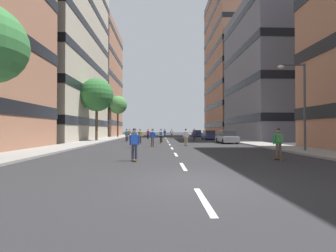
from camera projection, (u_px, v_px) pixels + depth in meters
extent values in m
plane|color=#28282B|center=(167.00, 140.00, 37.69)|extent=(181.38, 181.38, 0.00)
cube|color=gray|center=(110.00, 138.00, 41.13)|extent=(3.50, 83.13, 0.14)
cube|color=gray|center=(221.00, 138.00, 41.81)|extent=(3.50, 83.13, 0.14)
cube|color=silver|center=(204.00, 200.00, 5.48)|extent=(0.16, 2.20, 0.01)
cube|color=silver|center=(183.00, 166.00, 10.48)|extent=(0.16, 2.20, 0.01)
cube|color=silver|center=(176.00, 154.00, 15.48)|extent=(0.16, 2.20, 0.01)
cube|color=silver|center=(172.00, 148.00, 20.47)|extent=(0.16, 2.20, 0.01)
cube|color=silver|center=(170.00, 145.00, 25.47)|extent=(0.16, 2.20, 0.01)
cube|color=silver|center=(168.00, 142.00, 30.47)|extent=(0.16, 2.20, 0.01)
cube|color=silver|center=(167.00, 140.00, 35.46)|extent=(0.16, 2.20, 0.01)
cube|color=silver|center=(166.00, 139.00, 40.46)|extent=(0.16, 2.20, 0.01)
cube|color=silver|center=(166.00, 138.00, 45.46)|extent=(0.16, 2.20, 0.01)
cube|color=silver|center=(165.00, 137.00, 50.45)|extent=(0.16, 2.20, 0.01)
cube|color=silver|center=(165.00, 136.00, 55.45)|extent=(0.16, 2.20, 0.01)
cube|color=silver|center=(164.00, 136.00, 60.45)|extent=(0.16, 2.20, 0.01)
cube|color=silver|center=(164.00, 135.00, 65.44)|extent=(0.16, 2.20, 0.01)
cube|color=silver|center=(164.00, 135.00, 70.44)|extent=(0.16, 2.20, 0.01)
cube|color=silver|center=(163.00, 134.00, 75.44)|extent=(0.16, 2.20, 0.01)
cube|color=#B2A893|center=(48.00, 23.00, 36.79)|extent=(14.61, 21.99, 37.63)
cube|color=black|center=(47.00, 122.00, 36.56)|extent=(14.73, 22.11, 1.10)
cube|color=black|center=(48.00, 93.00, 36.63)|extent=(14.73, 22.11, 1.10)
cube|color=black|center=(48.00, 64.00, 36.70)|extent=(14.73, 22.11, 1.10)
cube|color=black|center=(48.00, 35.00, 36.76)|extent=(14.73, 22.11, 1.10)
cube|color=black|center=(48.00, 6.00, 36.83)|extent=(14.73, 22.11, 1.10)
cube|color=#9E6B51|center=(87.00, 81.00, 56.01)|extent=(14.61, 17.82, 26.99)
cube|color=black|center=(86.00, 123.00, 55.87)|extent=(14.73, 17.94, 1.10)
cube|color=black|center=(87.00, 101.00, 55.94)|extent=(14.73, 17.94, 1.10)
cube|color=black|center=(87.00, 79.00, 56.02)|extent=(14.73, 17.94, 1.10)
cube|color=black|center=(87.00, 57.00, 56.10)|extent=(14.73, 17.94, 1.10)
cube|color=black|center=(87.00, 36.00, 56.17)|extent=(14.73, 17.94, 1.10)
cube|color=slate|center=(282.00, 73.00, 37.97)|extent=(14.61, 16.72, 22.02)
cube|color=black|center=(282.00, 120.00, 37.86)|extent=(14.73, 16.84, 1.10)
cube|color=black|center=(282.00, 87.00, 37.94)|extent=(14.73, 16.84, 1.10)
cube|color=black|center=(282.00, 54.00, 38.02)|extent=(14.73, 16.84, 1.10)
cube|color=black|center=(281.00, 21.00, 38.10)|extent=(14.73, 16.84, 1.10)
cube|color=#9E6B51|center=(241.00, 63.00, 57.37)|extent=(14.61, 19.52, 36.62)
cube|color=black|center=(241.00, 125.00, 57.15)|extent=(14.73, 19.64, 1.10)
cube|color=black|center=(241.00, 107.00, 57.22)|extent=(14.73, 19.64, 1.10)
cube|color=black|center=(241.00, 89.00, 57.28)|extent=(14.73, 19.64, 1.10)
cube|color=black|center=(241.00, 71.00, 57.34)|extent=(14.73, 19.64, 1.10)
cube|color=black|center=(241.00, 52.00, 57.41)|extent=(14.73, 19.64, 1.10)
cube|color=black|center=(241.00, 34.00, 57.47)|extent=(14.73, 19.64, 1.10)
cube|color=black|center=(240.00, 16.00, 57.54)|extent=(14.73, 19.64, 1.10)
cube|color=navy|center=(209.00, 136.00, 38.57)|extent=(1.80, 4.40, 0.70)
cube|color=#2D3338|center=(209.00, 132.00, 38.43)|extent=(1.60, 2.10, 0.64)
cylinder|color=black|center=(203.00, 137.00, 39.99)|extent=(0.22, 0.64, 0.64)
cylinder|color=black|center=(212.00, 137.00, 40.05)|extent=(0.22, 0.64, 0.64)
cylinder|color=black|center=(206.00, 138.00, 37.09)|extent=(0.22, 0.64, 0.64)
cylinder|color=black|center=(216.00, 138.00, 37.15)|extent=(0.22, 0.64, 0.64)
cube|color=#B2B7BF|center=(227.00, 139.00, 28.25)|extent=(1.80, 4.40, 0.70)
cube|color=#2D3338|center=(227.00, 133.00, 28.11)|extent=(1.60, 2.10, 0.64)
cylinder|color=black|center=(217.00, 140.00, 29.67)|extent=(0.22, 0.64, 0.64)
cylinder|color=black|center=(229.00, 140.00, 29.72)|extent=(0.22, 0.64, 0.64)
cylinder|color=black|center=(223.00, 141.00, 26.77)|extent=(0.22, 0.64, 0.64)
cylinder|color=black|center=(237.00, 141.00, 26.82)|extent=(0.22, 0.64, 0.64)
cube|color=navy|center=(197.00, 134.00, 51.55)|extent=(1.80, 4.40, 0.70)
cube|color=#2D3338|center=(197.00, 132.00, 51.41)|extent=(1.60, 2.10, 0.64)
cylinder|color=black|center=(192.00, 135.00, 52.97)|extent=(0.22, 0.64, 0.64)
cylinder|color=black|center=(199.00, 135.00, 53.02)|extent=(0.22, 0.64, 0.64)
cylinder|color=black|center=(194.00, 136.00, 50.07)|extent=(0.22, 0.64, 0.64)
cylinder|color=black|center=(201.00, 136.00, 50.13)|extent=(0.22, 0.64, 0.64)
cylinder|color=#4C3823|center=(97.00, 123.00, 32.40)|extent=(0.36, 0.36, 4.84)
sphere|color=#2D6B33|center=(97.00, 95.00, 32.46)|extent=(4.67, 4.67, 4.67)
cylinder|color=#4C3823|center=(118.00, 124.00, 48.56)|extent=(0.36, 0.36, 5.42)
sphere|color=#478442|center=(118.00, 105.00, 48.61)|extent=(3.89, 3.89, 3.89)
cylinder|color=#3F3F44|center=(305.00, 107.00, 17.07)|extent=(0.16, 0.16, 6.50)
cylinder|color=#3F3F44|center=(293.00, 65.00, 17.09)|extent=(1.80, 0.10, 0.10)
ellipsoid|color=silver|center=(281.00, 67.00, 17.06)|extent=(0.50, 0.30, 0.24)
cube|color=brown|center=(129.00, 138.00, 40.26)|extent=(0.21, 0.90, 0.02)
cylinder|color=#D8BF4C|center=(130.00, 139.00, 40.58)|extent=(0.18, 0.07, 0.07)
cylinder|color=#D8BF4C|center=(129.00, 139.00, 39.94)|extent=(0.18, 0.07, 0.07)
cylinder|color=#594C47|center=(129.00, 136.00, 40.26)|extent=(0.14, 0.14, 0.80)
cylinder|color=#594C47|center=(130.00, 136.00, 40.27)|extent=(0.14, 0.14, 0.80)
cube|color=orange|center=(129.00, 132.00, 40.28)|extent=(0.32, 0.20, 0.55)
cylinder|color=orange|center=(128.00, 132.00, 40.32)|extent=(0.09, 0.23, 0.55)
cylinder|color=orange|center=(131.00, 132.00, 40.33)|extent=(0.09, 0.23, 0.55)
sphere|color=tan|center=(129.00, 130.00, 40.30)|extent=(0.22, 0.22, 0.22)
sphere|color=black|center=(129.00, 129.00, 40.30)|extent=(0.21, 0.21, 0.21)
cube|color=brown|center=(127.00, 141.00, 32.06)|extent=(0.31, 0.92, 0.02)
cylinder|color=#D8BF4C|center=(127.00, 141.00, 32.38)|extent=(0.19, 0.09, 0.07)
cylinder|color=#D8BF4C|center=(127.00, 141.00, 31.75)|extent=(0.19, 0.09, 0.07)
cylinder|color=black|center=(126.00, 138.00, 32.06)|extent=(0.16, 0.16, 0.80)
cylinder|color=black|center=(127.00, 138.00, 32.08)|extent=(0.16, 0.16, 0.80)
cube|color=blue|center=(127.00, 133.00, 32.08)|extent=(0.34, 0.24, 0.55)
cylinder|color=blue|center=(125.00, 133.00, 32.09)|extent=(0.12, 0.24, 0.55)
cylinder|color=blue|center=(128.00, 133.00, 32.16)|extent=(0.12, 0.24, 0.55)
sphere|color=#997051|center=(127.00, 130.00, 32.10)|extent=(0.22, 0.22, 0.22)
sphere|color=black|center=(127.00, 130.00, 32.11)|extent=(0.21, 0.21, 0.21)
cube|color=#4C8C4C|center=(127.00, 133.00, 31.90)|extent=(0.28, 0.19, 0.40)
cube|color=brown|center=(134.00, 146.00, 21.64)|extent=(0.28, 0.91, 0.02)
cylinder|color=#D8BF4C|center=(134.00, 147.00, 21.96)|extent=(0.19, 0.09, 0.07)
cylinder|color=#D8BF4C|center=(134.00, 147.00, 21.32)|extent=(0.19, 0.09, 0.07)
cylinder|color=#2D334C|center=(133.00, 142.00, 21.64)|extent=(0.15, 0.15, 0.80)
cylinder|color=#2D334C|center=(135.00, 142.00, 21.66)|extent=(0.15, 0.15, 0.80)
cube|color=blue|center=(134.00, 135.00, 21.66)|extent=(0.34, 0.23, 0.55)
cylinder|color=blue|center=(132.00, 135.00, 21.68)|extent=(0.11, 0.24, 0.55)
cylinder|color=blue|center=(136.00, 135.00, 21.73)|extent=(0.11, 0.24, 0.55)
sphere|color=tan|center=(134.00, 130.00, 21.68)|extent=(0.22, 0.22, 0.22)
sphere|color=black|center=(134.00, 130.00, 21.68)|extent=(0.21, 0.21, 0.21)
cube|color=#3F72BF|center=(134.00, 135.00, 21.48)|extent=(0.27, 0.18, 0.40)
cube|color=brown|center=(194.00, 140.00, 33.78)|extent=(0.37, 0.92, 0.02)
cylinder|color=#D8BF4C|center=(194.00, 140.00, 34.09)|extent=(0.19, 0.10, 0.07)
cylinder|color=#D8BF4C|center=(195.00, 141.00, 33.47)|extent=(0.19, 0.10, 0.07)
cylinder|color=#2D334C|center=(194.00, 137.00, 33.77)|extent=(0.16, 0.16, 0.80)
cylinder|color=#2D334C|center=(195.00, 137.00, 33.81)|extent=(0.16, 0.16, 0.80)
cube|color=blue|center=(194.00, 133.00, 33.80)|extent=(0.35, 0.26, 0.55)
cylinder|color=blue|center=(193.00, 133.00, 33.80)|extent=(0.13, 0.24, 0.55)
cylinder|color=blue|center=(196.00, 133.00, 33.90)|extent=(0.13, 0.24, 0.55)
sphere|color=beige|center=(194.00, 130.00, 33.82)|extent=(0.22, 0.22, 0.22)
sphere|color=black|center=(194.00, 130.00, 33.82)|extent=(0.21, 0.21, 0.21)
cube|color=#A52626|center=(195.00, 133.00, 33.62)|extent=(0.29, 0.21, 0.40)
cube|color=brown|center=(165.00, 137.00, 46.52)|extent=(0.26, 0.91, 0.02)
cylinder|color=#D8BF4C|center=(165.00, 137.00, 46.84)|extent=(0.18, 0.08, 0.07)
cylinder|color=#D8BF4C|center=(165.00, 138.00, 46.20)|extent=(0.18, 0.08, 0.07)
cylinder|color=black|center=(164.00, 135.00, 46.52)|extent=(0.15, 0.15, 0.80)
cylinder|color=black|center=(165.00, 135.00, 46.54)|extent=(0.15, 0.15, 0.80)
cube|color=blue|center=(165.00, 132.00, 46.54)|extent=(0.33, 0.22, 0.55)
cylinder|color=blue|center=(164.00, 132.00, 46.57)|extent=(0.10, 0.23, 0.55)
cylinder|color=blue|center=(166.00, 132.00, 46.61)|extent=(0.10, 0.23, 0.55)
sphere|color=#997051|center=(165.00, 130.00, 46.57)|extent=(0.22, 0.22, 0.22)
sphere|color=black|center=(165.00, 129.00, 46.57)|extent=(0.21, 0.21, 0.21)
cube|color=brown|center=(172.00, 138.00, 43.44)|extent=(0.34, 0.92, 0.02)
cylinder|color=#D8BF4C|center=(171.00, 138.00, 43.75)|extent=(0.19, 0.10, 0.07)
cylinder|color=#D8BF4C|center=(172.00, 138.00, 43.13)|extent=(0.19, 0.10, 0.07)
cylinder|color=#594C47|center=(171.00, 136.00, 43.43)|extent=(0.16, 0.16, 0.80)
cylinder|color=#594C47|center=(172.00, 136.00, 43.46)|extent=(0.16, 0.16, 0.80)
cube|color=white|center=(172.00, 132.00, 43.46)|extent=(0.35, 0.25, 0.55)
cylinder|color=white|center=(171.00, 132.00, 43.46)|extent=(0.13, 0.24, 0.55)
cylinder|color=white|center=(173.00, 132.00, 43.55)|extent=(0.13, 0.24, 0.55)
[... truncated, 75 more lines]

